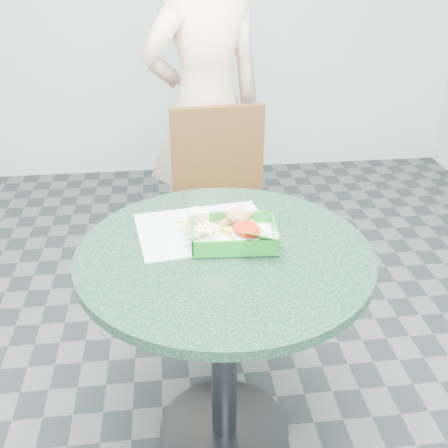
{
  "coord_description": "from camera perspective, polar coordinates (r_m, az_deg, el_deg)",
  "views": [
    {
      "loc": [
        -0.15,
        -1.3,
        1.57
      ],
      "look_at": [
        0.01,
        0.1,
        0.8
      ],
      "focal_mm": 42.0,
      "sensor_mm": 36.0,
      "label": 1
    }
  ],
  "objects": [
    {
      "name": "food_basket",
      "position": [
        1.57,
        1.07,
        -2.03
      ],
      "size": [
        0.25,
        0.18,
        0.05
      ],
      "rotation": [
        0.0,
        0.0,
        -0.06
      ],
      "color": "#198822",
      "rests_on": "placemat"
    },
    {
      "name": "placemat",
      "position": [
        1.64,
        -2.18,
        -1.16
      ],
      "size": [
        0.44,
        0.36,
        0.0
      ],
      "primitive_type": "cube",
      "rotation": [
        0.0,
        0.0,
        0.14
      ],
      "color": "silver",
      "rests_on": "cafe_table"
    },
    {
      "name": "sauce_ramekin",
      "position": [
        1.62,
        -3.21,
        0.33
      ],
      "size": [
        0.05,
        0.05,
        0.03
      ],
      "rotation": [
        0.0,
        0.0,
        -0.23
      ],
      "color": "white",
      "rests_on": "food_basket"
    },
    {
      "name": "diner_person",
      "position": [
        2.55,
        -2.02,
        14.76
      ],
      "size": [
        0.81,
        0.65,
        1.92
      ],
      "primitive_type": "imported",
      "rotation": [
        0.0,
        0.0,
        3.45
      ],
      "color": "beige",
      "rests_on": "floor"
    },
    {
      "name": "cafe_table",
      "position": [
        1.64,
        0.04,
        -8.48
      ],
      "size": [
        0.87,
        0.87,
        0.75
      ],
      "color": "#2C2D33",
      "rests_on": "floor"
    },
    {
      "name": "floor",
      "position": [
        2.04,
        0.04,
        -21.61
      ],
      "size": [
        4.0,
        5.0,
        0.02
      ],
      "primitive_type": "cube",
      "color": "#303335",
      "rests_on": "ground"
    },
    {
      "name": "crab_sandwich",
      "position": [
        1.6,
        1.44,
        -0.18
      ],
      "size": [
        0.11,
        0.11,
        0.07
      ],
      "rotation": [
        0.0,
        0.0,
        0.29
      ],
      "color": "gold",
      "rests_on": "food_basket"
    },
    {
      "name": "dining_chair",
      "position": [
        2.37,
        -0.39,
        2.73
      ],
      "size": [
        0.42,
        0.42,
        0.93
      ],
      "rotation": [
        0.0,
        0.0,
        0.09
      ],
      "color": "#4B3524",
      "rests_on": "floor"
    },
    {
      "name": "garnish_cup",
      "position": [
        1.53,
        2.92,
        -1.87
      ],
      "size": [
        0.13,
        0.13,
        0.05
      ],
      "rotation": [
        0.0,
        0.0,
        0.41
      ],
      "color": "white",
      "rests_on": "food_basket"
    },
    {
      "name": "fries_pile",
      "position": [
        1.58,
        -2.82,
        -0.99
      ],
      "size": [
        0.14,
        0.14,
        0.04
      ],
      "primitive_type": null,
      "rotation": [
        0.0,
        0.0,
        0.43
      ],
      "color": "#FFEC96",
      "rests_on": "food_basket"
    }
  ]
}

